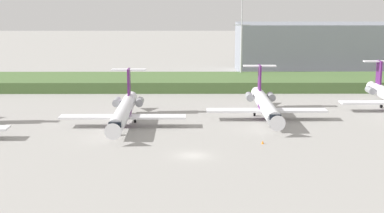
% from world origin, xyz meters
% --- Properties ---
extents(ground_plane, '(500.00, 500.00, 0.00)m').
position_xyz_m(ground_plane, '(0.00, 30.00, 0.00)').
color(ground_plane, '#9E9B96').
extents(grass_berm, '(320.00, 20.00, 2.64)m').
position_xyz_m(grass_berm, '(0.00, 63.60, 1.32)').
color(grass_berm, '#4C6B38').
rests_on(grass_berm, ground).
extents(regional_jet_third, '(22.81, 31.00, 9.00)m').
position_xyz_m(regional_jet_third, '(-12.53, 20.69, 2.54)').
color(regional_jet_third, white).
rests_on(regional_jet_third, ground).
extents(regional_jet_fourth, '(22.81, 31.00, 9.00)m').
position_xyz_m(regional_jet_fourth, '(14.21, 26.37, 2.54)').
color(regional_jet_fourth, white).
rests_on(regional_jet_fourth, ground).
extents(antenna_mast, '(4.40, 0.50, 23.40)m').
position_xyz_m(antenna_mast, '(13.46, 72.04, 9.71)').
color(antenna_mast, '#B2B2B7').
rests_on(antenna_mast, ground).
extents(distant_hangar, '(65.08, 20.99, 14.68)m').
position_xyz_m(distant_hangar, '(46.61, 91.32, 7.34)').
color(distant_hangar, gray).
rests_on(distant_hangar, ground).
extents(safety_cone_front_marker, '(0.44, 0.44, 0.55)m').
position_xyz_m(safety_cone_front_marker, '(11.28, 6.81, 0.28)').
color(safety_cone_front_marker, orange).
rests_on(safety_cone_front_marker, ground).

